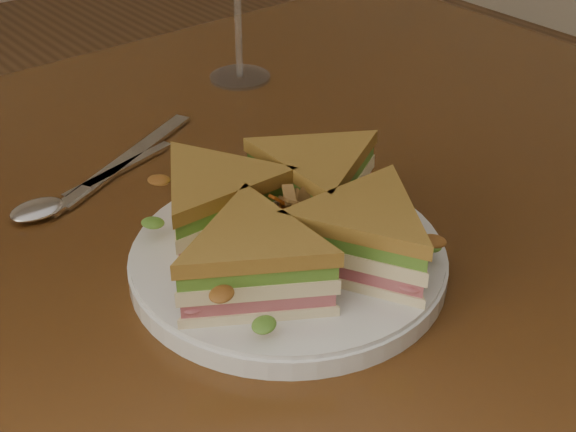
{
  "coord_description": "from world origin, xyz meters",
  "views": [
    {
      "loc": [
        -0.32,
        -0.51,
        1.13
      ],
      "look_at": [
        0.0,
        -0.12,
        0.8
      ],
      "focal_mm": 50.0,
      "sensor_mm": 36.0,
      "label": 1
    }
  ],
  "objects_px": {
    "table": "(209,296)",
    "sandwich_wedges": "(288,222)",
    "plate": "(288,261)",
    "knife": "(120,166)",
    "spoon": "(58,200)"
  },
  "relations": [
    {
      "from": "knife",
      "to": "table",
      "type": "bearing_deg",
      "value": -104.81
    },
    {
      "from": "table",
      "to": "sandwich_wedges",
      "type": "distance_m",
      "value": 0.19
    },
    {
      "from": "plate",
      "to": "knife",
      "type": "height_order",
      "value": "plate"
    },
    {
      "from": "plate",
      "to": "knife",
      "type": "relative_size",
      "value": 1.24
    },
    {
      "from": "plate",
      "to": "spoon",
      "type": "xyz_separation_m",
      "value": [
        -0.1,
        0.2,
        -0.0
      ]
    },
    {
      "from": "spoon",
      "to": "knife",
      "type": "bearing_deg",
      "value": 4.81
    },
    {
      "from": "plate",
      "to": "sandwich_wedges",
      "type": "relative_size",
      "value": 0.88
    },
    {
      "from": "table",
      "to": "spoon",
      "type": "distance_m",
      "value": 0.17
    },
    {
      "from": "table",
      "to": "plate",
      "type": "relative_size",
      "value": 4.85
    },
    {
      "from": "table",
      "to": "sandwich_wedges",
      "type": "relative_size",
      "value": 4.27
    },
    {
      "from": "knife",
      "to": "sandwich_wedges",
      "type": "bearing_deg",
      "value": -109.72
    },
    {
      "from": "table",
      "to": "spoon",
      "type": "height_order",
      "value": "spoon"
    },
    {
      "from": "sandwich_wedges",
      "to": "spoon",
      "type": "xyz_separation_m",
      "value": [
        -0.1,
        0.2,
        -0.04
      ]
    },
    {
      "from": "sandwich_wedges",
      "to": "knife",
      "type": "relative_size",
      "value": 1.41
    },
    {
      "from": "sandwich_wedges",
      "to": "plate",
      "type": "bearing_deg",
      "value": -34.82
    }
  ]
}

